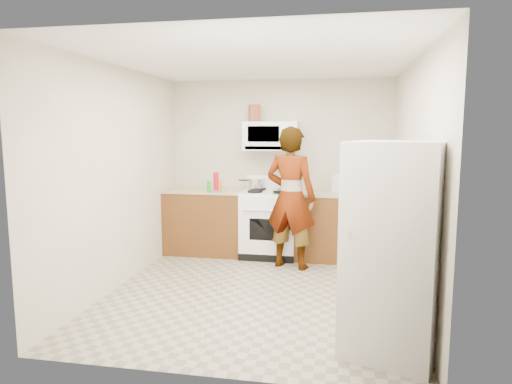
% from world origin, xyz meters
% --- Properties ---
extents(floor, '(3.60, 3.60, 0.00)m').
position_xyz_m(floor, '(0.00, 0.00, 0.00)').
color(floor, gray).
rests_on(floor, ground).
extents(back_wall, '(3.20, 0.02, 2.50)m').
position_xyz_m(back_wall, '(0.00, 1.79, 1.25)').
color(back_wall, beige).
rests_on(back_wall, floor).
extents(right_wall, '(0.02, 3.60, 2.50)m').
position_xyz_m(right_wall, '(1.59, 0.00, 1.25)').
color(right_wall, beige).
rests_on(right_wall, floor).
extents(cabinet_left, '(1.12, 0.62, 0.90)m').
position_xyz_m(cabinet_left, '(-1.04, 1.49, 0.45)').
color(cabinet_left, brown).
rests_on(cabinet_left, floor).
extents(counter_left, '(1.14, 0.64, 0.03)m').
position_xyz_m(counter_left, '(-1.04, 1.49, 0.92)').
color(counter_left, tan).
rests_on(counter_left, cabinet_left).
extents(cabinet_right, '(0.80, 0.62, 0.90)m').
position_xyz_m(cabinet_right, '(0.68, 1.49, 0.45)').
color(cabinet_right, brown).
rests_on(cabinet_right, floor).
extents(counter_right, '(0.82, 0.64, 0.03)m').
position_xyz_m(counter_right, '(0.68, 1.49, 0.92)').
color(counter_right, tan).
rests_on(counter_right, cabinet_right).
extents(gas_range, '(0.76, 0.65, 1.13)m').
position_xyz_m(gas_range, '(-0.10, 1.48, 0.49)').
color(gas_range, white).
rests_on(gas_range, floor).
extents(microwave, '(0.76, 0.38, 0.40)m').
position_xyz_m(microwave, '(-0.10, 1.61, 1.70)').
color(microwave, white).
rests_on(microwave, back_wall).
extents(person, '(0.76, 0.61, 1.83)m').
position_xyz_m(person, '(0.25, 0.99, 0.92)').
color(person, tan).
rests_on(person, floor).
extents(fridge, '(0.90, 0.90, 1.70)m').
position_xyz_m(fridge, '(1.31, -1.15, 0.85)').
color(fridge, silver).
rests_on(fridge, floor).
extents(kettle, '(0.22, 0.22, 0.20)m').
position_xyz_m(kettle, '(0.83, 1.64, 1.04)').
color(kettle, silver).
rests_on(kettle, counter_right).
extents(jug, '(0.19, 0.19, 0.24)m').
position_xyz_m(jug, '(-0.34, 1.63, 2.02)').
color(jug, brown).
rests_on(jug, microwave).
extents(saucepan, '(0.26, 0.26, 0.13)m').
position_xyz_m(saucepan, '(-0.32, 1.64, 1.02)').
color(saucepan, silver).
rests_on(saucepan, gas_range).
extents(tray, '(0.28, 0.22, 0.05)m').
position_xyz_m(tray, '(0.08, 1.43, 0.96)').
color(tray, white).
rests_on(tray, gas_range).
extents(bottle_spray, '(0.08, 0.08, 0.26)m').
position_xyz_m(bottle_spray, '(-0.86, 1.42, 1.06)').
color(bottle_spray, red).
rests_on(bottle_spray, counter_left).
extents(bottle_hot_sauce, '(0.06, 0.06, 0.15)m').
position_xyz_m(bottle_hot_sauce, '(-0.80, 1.40, 1.01)').
color(bottle_hot_sauce, '#CF6617').
rests_on(bottle_hot_sauce, counter_left).
extents(bottle_green_cap, '(0.06, 0.06, 0.16)m').
position_xyz_m(bottle_green_cap, '(-0.90, 1.19, 1.02)').
color(bottle_green_cap, '#1C921A').
rests_on(bottle_green_cap, counter_left).
extents(pot_lid, '(0.30, 0.30, 0.01)m').
position_xyz_m(pot_lid, '(-0.78, 1.30, 0.94)').
color(pot_lid, silver).
rests_on(pot_lid, counter_left).
extents(broom, '(0.24, 0.13, 1.17)m').
position_xyz_m(broom, '(1.58, 0.83, 0.59)').
color(broom, silver).
rests_on(broom, floor).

